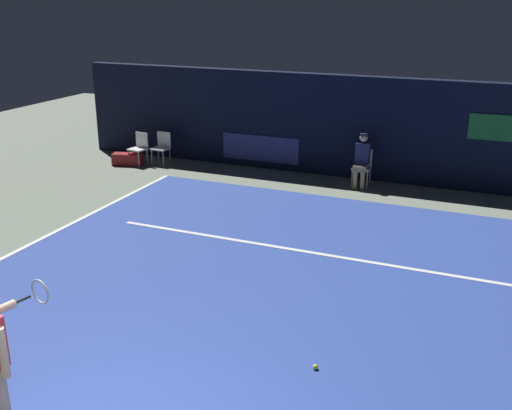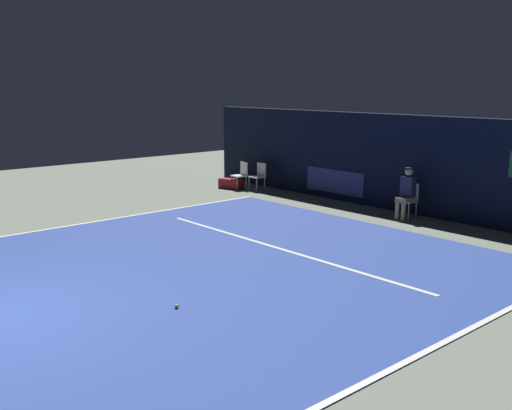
# 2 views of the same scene
# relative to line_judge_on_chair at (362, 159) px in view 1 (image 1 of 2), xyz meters

# --- Properties ---
(ground_plane) EXTENTS (31.40, 31.40, 0.00)m
(ground_plane) POSITION_rel_line_judge_on_chair_xyz_m (-0.06, -6.21, -0.69)
(ground_plane) COLOR gray
(court_surface) EXTENTS (9.72, 10.17, 0.01)m
(court_surface) POSITION_rel_line_judge_on_chair_xyz_m (-0.06, -6.21, -0.68)
(court_surface) COLOR #2D479E
(court_surface) RESTS_ON ground
(line_sideline_right) EXTENTS (0.10, 10.17, 0.01)m
(line_sideline_right) POSITION_rel_line_judge_on_chair_xyz_m (-4.87, -6.21, -0.67)
(line_sideline_right) COLOR white
(line_sideline_right) RESTS_ON court_surface
(line_service) EXTENTS (7.58, 0.10, 0.01)m
(line_service) POSITION_rel_line_judge_on_chair_xyz_m (-0.06, -4.43, -0.67)
(line_service) COLOR white
(line_service) RESTS_ON court_surface
(back_wall) EXTENTS (16.44, 0.33, 2.60)m
(back_wall) POSITION_rel_line_judge_on_chair_xyz_m (-0.06, 0.74, 0.61)
(back_wall) COLOR black
(back_wall) RESTS_ON ground
(line_judge_on_chair) EXTENTS (0.45, 0.54, 1.32)m
(line_judge_on_chair) POSITION_rel_line_judge_on_chair_xyz_m (0.00, 0.00, 0.00)
(line_judge_on_chair) COLOR white
(line_judge_on_chair) RESTS_ON ground
(courtside_chair_near) EXTENTS (0.50, 0.48, 0.88)m
(courtside_chair_near) POSITION_rel_line_judge_on_chair_xyz_m (-6.17, -0.38, -0.18)
(courtside_chair_near) COLOR white
(courtside_chair_near) RESTS_ON ground
(courtside_chair_far) EXTENTS (0.45, 0.43, 0.88)m
(courtside_chair_far) POSITION_rel_line_judge_on_chair_xyz_m (-5.63, -0.07, -0.18)
(courtside_chair_far) COLOR white
(courtside_chair_far) RESTS_ON ground
(tennis_ball) EXTENTS (0.07, 0.07, 0.07)m
(tennis_ball) POSITION_rel_line_judge_on_chair_xyz_m (1.37, -7.93, -0.64)
(tennis_ball) COLOR #CCE033
(tennis_ball) RESTS_ON court_surface
(equipment_bag) EXTENTS (0.89, 0.52, 0.32)m
(equipment_bag) POSITION_rel_line_judge_on_chair_xyz_m (-6.44, -0.56, -0.53)
(equipment_bag) COLOR maroon
(equipment_bag) RESTS_ON ground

